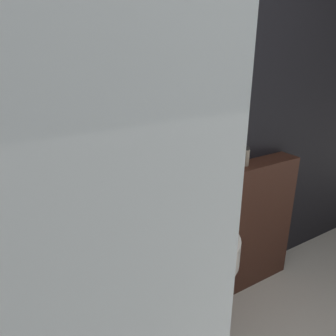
# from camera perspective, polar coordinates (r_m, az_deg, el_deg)

# --- Properties ---
(wall_back) EXTENTS (8.00, 0.06, 2.50)m
(wall_back) POSITION_cam_1_polar(r_m,az_deg,el_deg) (1.87, -2.82, 5.78)
(wall_back) COLOR black
(wall_back) RESTS_ON ground_plane
(vanity_counter) EXTENTS (2.20, 0.17, 0.97)m
(vanity_counter) POSITION_cam_1_polar(r_m,az_deg,el_deg) (2.11, -0.89, -15.37)
(vanity_counter) COLOR #422319
(vanity_counter) RESTS_ON ground_plane
(pedestal_sink) EXTENTS (0.41, 0.41, 0.85)m
(pedestal_sink) POSITION_cam_1_polar(r_m,az_deg,el_deg) (1.86, 4.96, -20.90)
(pedestal_sink) COLOR silver
(pedestal_sink) RESTS_ON ground_plane
(mirror) EXTENTS (0.83, 0.03, 0.83)m
(mirror) POSITION_cam_1_polar(r_m,az_deg,el_deg) (1.77, -3.56, 9.54)
(mirror) COLOR #937047
(mirror) RESTS_ON vanity_counter
(towel_stack) EXTENTS (0.18, 0.14, 0.11)m
(towel_stack) POSITION_cam_1_polar(r_m,az_deg,el_deg) (1.64, -20.38, -5.92)
(towel_stack) COLOR silver
(towel_stack) RESTS_ON vanity_counter
(shampoo_bottle) EXTENTS (0.05, 0.05, 0.11)m
(shampoo_bottle) POSITION_cam_1_polar(r_m,az_deg,el_deg) (2.09, 9.24, 0.64)
(shampoo_bottle) COLOR beige
(shampoo_bottle) RESTS_ON vanity_counter
(conditioner_bottle) EXTENTS (0.06, 0.06, 0.13)m
(conditioner_bottle) POSITION_cam_1_polar(r_m,az_deg,el_deg) (2.13, 10.84, 1.26)
(conditioner_bottle) COLOR #2D4C3D
(conditioner_bottle) RESTS_ON vanity_counter
(lotion_bottle) EXTENTS (0.04, 0.04, 0.12)m
(lotion_bottle) POSITION_cam_1_polar(r_m,az_deg,el_deg) (2.18, 12.27, 1.54)
(lotion_bottle) COLOR beige
(lotion_bottle) RESTS_ON vanity_counter
(body_wash_bottle) EXTENTS (0.04, 0.04, 0.13)m
(body_wash_bottle) POSITION_cam_1_polar(r_m,az_deg,el_deg) (2.23, 13.50, 1.91)
(body_wash_bottle) COLOR gray
(body_wash_bottle) RESTS_ON vanity_counter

